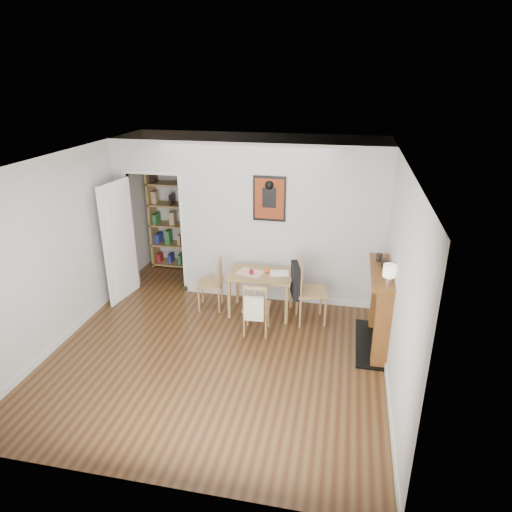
% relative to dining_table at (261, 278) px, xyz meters
% --- Properties ---
extents(ground, '(5.20, 5.20, 0.00)m').
position_rel_dining_table_xyz_m(ground, '(-0.36, -0.85, -0.60)').
color(ground, '#52381A').
rests_on(ground, ground).
extents(room_shell, '(5.20, 5.20, 5.20)m').
position_rel_dining_table_xyz_m(room_shell, '(-0.27, 0.50, 0.70)').
color(room_shell, '#BABAB8').
rests_on(room_shell, ground).
extents(dining_table, '(1.00, 0.64, 0.69)m').
position_rel_dining_table_xyz_m(dining_table, '(0.00, 0.00, 0.00)').
color(dining_table, olive).
rests_on(dining_table, ground).
extents(chair_left, '(0.47, 0.47, 0.84)m').
position_rel_dining_table_xyz_m(chair_left, '(-0.83, 0.00, -0.18)').
color(chair_left, '#9F844A').
rests_on(chair_left, ground).
extents(chair_right, '(0.65, 0.60, 0.98)m').
position_rel_dining_table_xyz_m(chair_right, '(0.78, -0.11, -0.10)').
color(chair_right, '#9F844A').
rests_on(chair_right, ground).
extents(chair_front, '(0.43, 0.49, 0.82)m').
position_rel_dining_table_xyz_m(chair_front, '(0.05, -0.60, -0.19)').
color(chair_front, '#9F844A').
rests_on(chair_front, ground).
extents(bookshelf, '(0.89, 0.36, 2.12)m').
position_rel_dining_table_xyz_m(bookshelf, '(-2.02, 1.55, 0.44)').
color(bookshelf, olive).
rests_on(bookshelf, ground).
extents(fireplace, '(0.45, 1.25, 1.16)m').
position_rel_dining_table_xyz_m(fireplace, '(1.79, -0.60, 0.01)').
color(fireplace, brown).
rests_on(fireplace, ground).
extents(red_glass, '(0.06, 0.06, 0.08)m').
position_rel_dining_table_xyz_m(red_glass, '(-0.14, -0.06, 0.12)').
color(red_glass, maroon).
rests_on(red_glass, dining_table).
extents(orange_fruit, '(0.08, 0.08, 0.08)m').
position_rel_dining_table_xyz_m(orange_fruit, '(0.09, 0.04, 0.12)').
color(orange_fruit, '#DF440B').
rests_on(orange_fruit, dining_table).
extents(placemat, '(0.45, 0.38, 0.00)m').
position_rel_dining_table_xyz_m(placemat, '(-0.16, -0.01, 0.08)').
color(placemat, '#F0DEC5').
rests_on(placemat, dining_table).
extents(notebook, '(0.33, 0.28, 0.01)m').
position_rel_dining_table_xyz_m(notebook, '(0.28, 0.05, 0.09)').
color(notebook, white).
rests_on(notebook, dining_table).
extents(mantel_lamp, '(0.16, 0.16, 0.24)m').
position_rel_dining_table_xyz_m(mantel_lamp, '(1.80, -1.00, 0.71)').
color(mantel_lamp, silver).
rests_on(mantel_lamp, fireplace).
extents(ceramic_jar_a, '(0.09, 0.09, 0.11)m').
position_rel_dining_table_xyz_m(ceramic_jar_a, '(1.78, -0.50, 0.61)').
color(ceramic_jar_a, black).
rests_on(ceramic_jar_a, fireplace).
extents(ceramic_jar_b, '(0.09, 0.09, 0.11)m').
position_rel_dining_table_xyz_m(ceramic_jar_b, '(1.72, -0.29, 0.61)').
color(ceramic_jar_b, black).
rests_on(ceramic_jar_b, fireplace).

